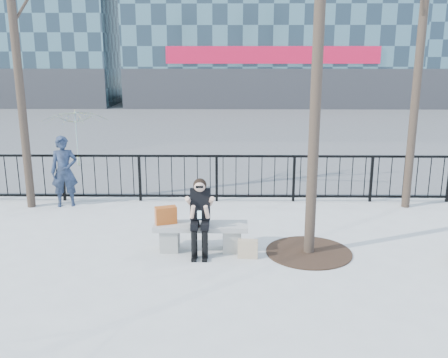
{
  "coord_description": "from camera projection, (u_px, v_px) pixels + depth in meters",
  "views": [
    {
      "loc": [
        0.52,
        -8.27,
        3.44
      ],
      "look_at": [
        0.4,
        0.8,
        1.1
      ],
      "focal_mm": 40.0,
      "sensor_mm": 36.0,
      "label": 1
    }
  ],
  "objects": [
    {
      "name": "vendor_umbrella",
      "position": [
        76.0,
        138.0,
        15.09
      ],
      "size": [
        1.93,
        1.97,
        1.74
      ],
      "primitive_type": "imported",
      "rotation": [
        0.0,
        0.0,
        0.02
      ],
      "color": "yellow",
      "rests_on": "ground"
    },
    {
      "name": "seated_woman",
      "position": [
        200.0,
        217.0,
        8.55
      ],
      "size": [
        0.5,
        0.64,
        1.34
      ],
      "color": "black",
      "rests_on": "ground"
    },
    {
      "name": "standing_man",
      "position": [
        64.0,
        171.0,
        11.22
      ],
      "size": [
        0.66,
        0.51,
        1.61
      ],
      "primitive_type": "imported",
      "rotation": [
        0.0,
        0.0,
        0.24
      ],
      "color": "black",
      "rests_on": "ground"
    },
    {
      "name": "bench_main",
      "position": [
        201.0,
        234.0,
        8.79
      ],
      "size": [
        1.65,
        0.46,
        0.49
      ],
      "color": "gray",
      "rests_on": "ground"
    },
    {
      "name": "railing",
      "position": [
        208.0,
        178.0,
        11.64
      ],
      "size": [
        14.0,
        0.06,
        1.1
      ],
      "color": "black",
      "rests_on": "ground"
    },
    {
      "name": "shopping_bag",
      "position": [
        248.0,
        249.0,
        8.5
      ],
      "size": [
        0.35,
        0.15,
        0.32
      ],
      "primitive_type": "cube",
      "rotation": [
        0.0,
        0.0,
        -0.09
      ],
      "color": "#C7B08C",
      "rests_on": "ground"
    },
    {
      "name": "handbag",
      "position": [
        166.0,
        215.0,
        8.74
      ],
      "size": [
        0.41,
        0.28,
        0.3
      ],
      "primitive_type": "cube",
      "rotation": [
        0.0,
        0.0,
        0.33
      ],
      "color": "#A64614",
      "rests_on": "bench_main"
    },
    {
      "name": "street_surface",
      "position": [
        219.0,
        126.0,
        23.39
      ],
      "size": [
        60.0,
        23.0,
        0.01
      ],
      "primitive_type": "cube",
      "color": "#474747",
      "rests_on": "ground"
    },
    {
      "name": "ground",
      "position": [
        201.0,
        250.0,
        8.87
      ],
      "size": [
        120.0,
        120.0,
        0.0
      ],
      "primitive_type": "plane",
      "color": "#9D9D98",
      "rests_on": "ground"
    },
    {
      "name": "tree_grate",
      "position": [
        309.0,
        252.0,
        8.75
      ],
      "size": [
        1.5,
        1.5,
        0.02
      ],
      "primitive_type": "cylinder",
      "color": "black",
      "rests_on": "ground"
    }
  ]
}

